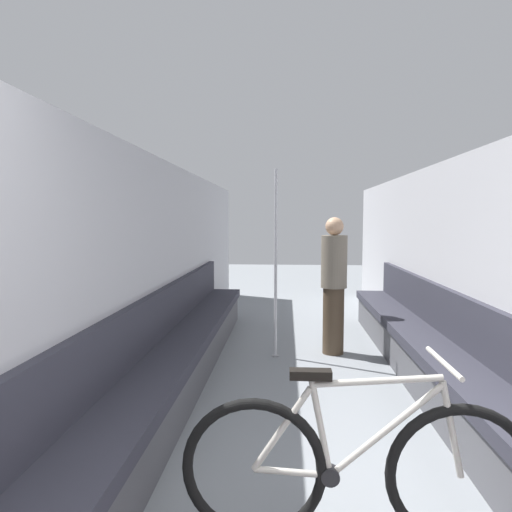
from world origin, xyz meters
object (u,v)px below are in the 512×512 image
Objects in this scene: bench_seat_row_left at (178,357)px; bench_seat_row_right at (438,362)px; bicycle at (355,469)px; grab_pole_near at (276,266)px; passenger_standing at (334,284)px.

bench_seat_row_left is 2.34m from bench_seat_row_right.
bicycle is 3.12m from grab_pole_near.
bench_seat_row_right is (2.34, 0.00, 0.00)m from bench_seat_row_left.
bench_seat_row_right is at bearing 78.47° from bicycle.
passenger_standing reaches higher than bench_seat_row_right.
passenger_standing reaches higher than bicycle.
bicycle is 3.21m from passenger_standing.
bicycle is at bearing -117.76° from bench_seat_row_right.
bench_seat_row_left is 1.58m from grab_pole_near.
bench_seat_row_right is 2.17m from bicycle.
bicycle reaches higher than bench_seat_row_left.
grab_pole_near is (-0.46, 3.01, 0.66)m from bicycle.
passenger_standing is (0.22, 3.18, 0.45)m from bicycle.
grab_pole_near is at bearing 114.85° from bicycle.
passenger_standing is at bearing 122.31° from bench_seat_row_right.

